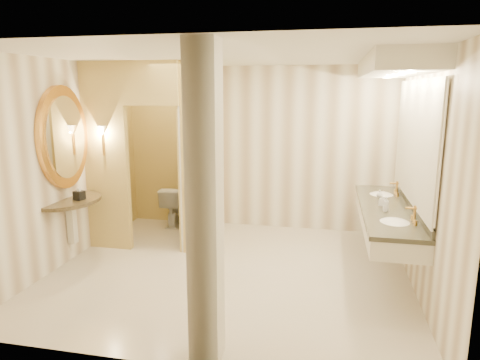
{
  "coord_description": "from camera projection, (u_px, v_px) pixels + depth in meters",
  "views": [
    {
      "loc": [
        1.2,
        -5.05,
        2.3
      ],
      "look_at": [
        0.1,
        0.2,
        1.18
      ],
      "focal_mm": 32.0,
      "sensor_mm": 36.0,
      "label": 1
    }
  ],
  "objects": [
    {
      "name": "wall_left",
      "position": [
        66.0,
        163.0,
        5.73
      ],
      "size": [
        0.02,
        4.0,
        2.7
      ],
      "primitive_type": "cube",
      "color": "white",
      "rests_on": "floor"
    },
    {
      "name": "toilet_closet",
      "position": [
        172.0,
        153.0,
        6.42
      ],
      "size": [
        1.5,
        1.55,
        2.7
      ],
      "color": "tan",
      "rests_on": "floor"
    },
    {
      "name": "soap_bottle_b",
      "position": [
        380.0,
        194.0,
        5.79
      ],
      "size": [
        0.09,
        0.09,
        0.11
      ],
      "primitive_type": "imported",
      "rotation": [
        0.0,
        0.0,
        0.09
      ],
      "color": "silver",
      "rests_on": "vanity"
    },
    {
      "name": "floor",
      "position": [
        229.0,
        271.0,
        5.55
      ],
      "size": [
        4.5,
        4.5,
        0.0
      ],
      "primitive_type": "plane",
      "color": "beige",
      "rests_on": "ground"
    },
    {
      "name": "wall_front",
      "position": [
        170.0,
        214.0,
        3.36
      ],
      "size": [
        4.5,
        0.02,
        2.7
      ],
      "primitive_type": "cube",
      "color": "white",
      "rests_on": "floor"
    },
    {
      "name": "console_shelf",
      "position": [
        65.0,
        164.0,
        5.66
      ],
      "size": [
        1.04,
        1.04,
        1.97
      ],
      "color": "black",
      "rests_on": "floor"
    },
    {
      "name": "wall_sconce",
      "position": [
        102.0,
        132.0,
        6.0
      ],
      "size": [
        0.14,
        0.14,
        0.42
      ],
      "color": "#B9883B",
      "rests_on": "toilet_closet"
    },
    {
      "name": "wall_right",
      "position": [
        422.0,
        176.0,
        4.82
      ],
      "size": [
        0.02,
        4.0,
        2.7
      ],
      "primitive_type": "cube",
      "color": "white",
      "rests_on": "floor"
    },
    {
      "name": "vanity",
      "position": [
        394.0,
        147.0,
        5.21
      ],
      "size": [
        0.75,
        2.63,
        2.09
      ],
      "color": "silver",
      "rests_on": "floor"
    },
    {
      "name": "soap_bottle_c",
      "position": [
        386.0,
        204.0,
        5.11
      ],
      "size": [
        0.08,
        0.08,
        0.19
      ],
      "primitive_type": "imported",
      "rotation": [
        0.0,
        0.0,
        0.19
      ],
      "color": "#C6B28C",
      "rests_on": "vanity"
    },
    {
      "name": "pillar",
      "position": [
        205.0,
        209.0,
        3.51
      ],
      "size": [
        0.26,
        0.26,
        2.7
      ],
      "primitive_type": "cube",
      "color": "silver",
      "rests_on": "floor"
    },
    {
      "name": "toilet",
      "position": [
        175.0,
        205.0,
        7.43
      ],
      "size": [
        0.43,
        0.7,
        0.69
      ],
      "primitive_type": "imported",
      "rotation": [
        0.0,
        0.0,
        3.21
      ],
      "color": "white",
      "rests_on": "floor"
    },
    {
      "name": "soap_bottle_a",
      "position": [
        382.0,
        200.0,
        5.39
      ],
      "size": [
        0.08,
        0.08,
        0.13
      ],
      "primitive_type": "imported",
      "rotation": [
        0.0,
        0.0,
        -0.39
      ],
      "color": "beige",
      "rests_on": "vanity"
    },
    {
      "name": "wall_back",
      "position": [
        256.0,
        148.0,
        7.19
      ],
      "size": [
        4.5,
        0.02,
        2.7
      ],
      "primitive_type": "cube",
      "color": "white",
      "rests_on": "floor"
    },
    {
      "name": "tissue_box",
      "position": [
        79.0,
        195.0,
        5.69
      ],
      "size": [
        0.14,
        0.14,
        0.12
      ],
      "primitive_type": "cube",
      "rotation": [
        0.0,
        0.0,
        -0.19
      ],
      "color": "black",
      "rests_on": "console_shelf"
    },
    {
      "name": "ceiling",
      "position": [
        228.0,
        56.0,
        5.0
      ],
      "size": [
        4.5,
        4.5,
        0.0
      ],
      "primitive_type": "plane",
      "rotation": [
        3.14,
        0.0,
        0.0
      ],
      "color": "silver",
      "rests_on": "wall_back"
    }
  ]
}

